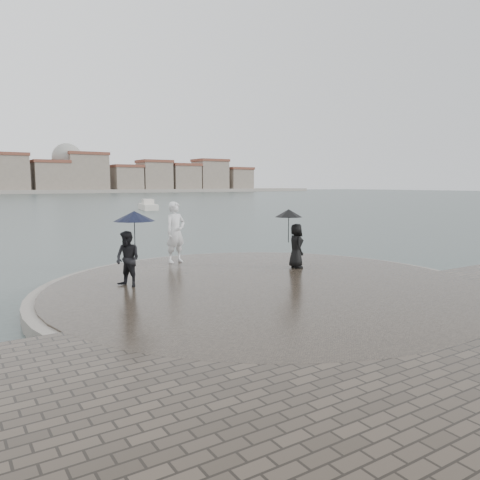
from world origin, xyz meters
TOP-DOWN VIEW (x-y plane):
  - ground at (0.00, 0.00)m, footprint 400.00×400.00m
  - kerb_ring at (0.00, 3.50)m, footprint 12.50×12.50m
  - quay_tip at (0.00, 3.50)m, footprint 11.90×11.90m
  - statue at (-0.62, 8.06)m, footprint 0.88×0.67m
  - visitor_left at (-3.28, 5.20)m, footprint 1.24×1.13m
  - visitor_right at (2.21, 4.97)m, footprint 1.05×0.98m
  - boats at (-1.22, 40.21)m, footprint 34.16×18.12m

SIDE VIEW (x-z plane):
  - ground at x=0.00m, z-range 0.00..0.00m
  - kerb_ring at x=0.00m, z-range 0.00..0.32m
  - quay_tip at x=0.00m, z-range 0.00..0.36m
  - boats at x=-1.22m, z-range -0.37..1.13m
  - visitor_right at x=2.21m, z-range 0.46..2.41m
  - statue at x=-0.62m, z-range 0.36..2.51m
  - visitor_left at x=-3.28m, z-range 0.51..2.55m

